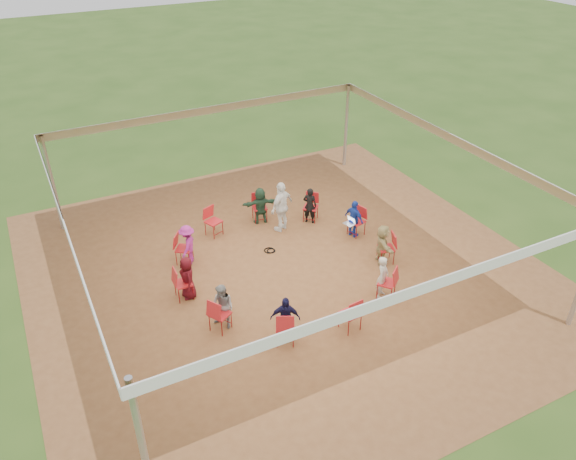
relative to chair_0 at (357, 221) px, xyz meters
name	(u,v)px	position (x,y,z in m)	size (l,w,h in m)	color
ground	(285,270)	(-2.70, -0.67, -0.45)	(80.00, 80.00, 0.00)	#2D4B17
dirt_patch	(285,270)	(-2.70, -0.67, -0.44)	(13.00, 13.00, 0.00)	brown
tent	(285,193)	(-2.70, -0.67, 1.92)	(10.33, 10.33, 3.00)	#B2B2B7
chair_0	(357,221)	(0.00, 0.00, 0.00)	(0.42, 0.44, 0.90)	red
chair_1	(311,207)	(-0.79, 1.35, 0.00)	(0.42, 0.44, 0.90)	red
chair_2	(260,208)	(-2.19, 2.06, 0.00)	(0.42, 0.44, 0.90)	red
chair_3	(214,222)	(-3.75, 1.90, 0.00)	(0.42, 0.44, 0.90)	red
chair_4	(184,249)	(-4.98, 0.93, 0.00)	(0.42, 0.44, 0.90)	red
chair_5	(183,283)	(-5.48, -0.56, 0.00)	(0.42, 0.44, 0.90)	red
chair_6	(220,314)	(-5.10, -2.08, 0.00)	(0.42, 0.44, 0.90)	red
chair_7	(285,327)	(-3.96, -3.16, 0.00)	(0.42, 0.44, 0.90)	red
chair_8	(350,314)	(-2.42, -3.44, 0.00)	(0.42, 0.44, 0.90)	red
chair_9	(387,283)	(-0.97, -2.85, 0.00)	(0.42, 0.44, 0.90)	red
chair_10	(386,248)	(-0.06, -1.57, 0.00)	(0.42, 0.44, 0.90)	red
person_seated_0	(354,219)	(-0.12, -0.03, 0.14)	(0.68, 0.35, 1.16)	#19369F
person_seated_1	(310,205)	(-0.88, 1.27, 0.14)	(0.42, 0.28, 1.16)	black
person_seated_2	(260,206)	(-2.21, 1.94, 0.14)	(1.08, 0.40, 1.16)	#254932
person_seated_3	(188,245)	(-4.88, 0.86, 0.14)	(0.75, 0.37, 1.16)	#9B1F7D
person_seated_4	(187,278)	(-5.36, -0.56, 0.14)	(0.57, 0.32, 1.16)	#430910
person_seated_5	(223,307)	(-5.00, -2.02, 0.14)	(0.56, 0.32, 1.16)	gray
person_seated_6	(285,319)	(-3.91, -3.05, 0.14)	(0.68, 0.35, 1.16)	#15143A
person_seated_7	(383,277)	(-1.04, -2.76, 0.14)	(0.42, 0.28, 1.16)	#BDB6A9
person_seated_8	(382,244)	(-0.18, -1.53, 0.14)	(1.08, 0.40, 1.16)	tan
standing_person	(282,207)	(-1.83, 1.26, 0.34)	(0.92, 0.47, 1.58)	white
cable_coil	(270,250)	(-2.66, 0.36, -0.43)	(0.36, 0.36, 0.03)	black
laptop	(350,222)	(-0.28, -0.07, 0.11)	(0.32, 0.36, 0.21)	#B7B7BC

